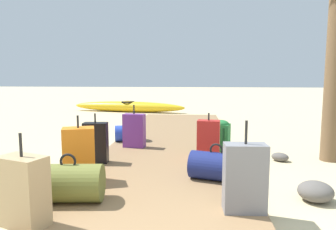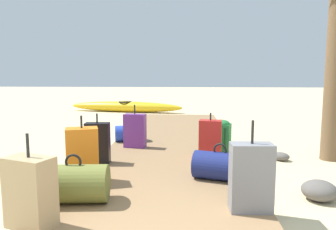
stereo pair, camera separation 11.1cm
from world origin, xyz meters
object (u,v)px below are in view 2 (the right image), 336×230
duffel_bag_blue (129,133)px  suitcase_black (98,143)px  suitcase_tan (30,192)px  kayak (125,107)px  suitcase_purple (135,131)px  duffel_bag_navy (220,166)px  backpack_green (222,134)px  duffel_bag_olive (74,183)px  suitcase_orange (83,155)px  suitcase_red (210,140)px  suitcase_grey (251,177)px

duffel_bag_blue → suitcase_black: 1.52m
suitcase_black → duffel_bag_blue: bearing=83.8°
suitcase_tan → kayak: 8.91m
suitcase_purple → duffel_bag_navy: suitcase_purple is taller
backpack_green → duffel_bag_olive: bearing=-126.1°
duffel_bag_olive → suitcase_orange: 0.61m
duffel_bag_blue → suitcase_red: bearing=-39.7°
suitcase_black → duffel_bag_navy: suitcase_black is taller
suitcase_grey → duffel_bag_blue: suitcase_grey is taller
duffel_bag_blue → suitcase_grey: bearing=-60.2°
suitcase_red → duffel_bag_navy: suitcase_red is taller
duffel_bag_blue → suitcase_tan: (-0.16, -3.43, 0.14)m
suitcase_grey → duffel_bag_navy: (-0.20, 0.85, -0.15)m
backpack_green → suitcase_purple: bearing=175.3°
suitcase_tan → suitcase_purple: (0.36, 2.94, -0.00)m
suitcase_orange → backpack_green: size_ratio=1.53×
duffel_bag_navy → kayak: (-2.69, 7.55, -0.06)m
suitcase_purple → backpack_green: 1.49m
suitcase_black → suitcase_purple: suitcase_purple is taller
kayak → suitcase_red: bearing=-68.3°
suitcase_purple → suitcase_red: bearing=-29.4°
suitcase_red → duffel_bag_navy: size_ratio=1.01×
backpack_green → duffel_bag_navy: backpack_green is taller
suitcase_red → kayak: bearing=111.7°
duffel_bag_blue → suitcase_purple: (0.20, -0.50, 0.14)m
suitcase_purple → backpack_green: (1.48, -0.12, -0.02)m
suitcase_orange → duffel_bag_navy: suitcase_orange is taller
duffel_bag_blue → kayak: (-1.18, 5.41, -0.04)m
suitcase_orange → suitcase_grey: bearing=-20.2°
suitcase_tan → duffel_bag_navy: suitcase_tan is taller
suitcase_tan → backpack_green: suitcase_tan is taller
suitcase_tan → duffel_bag_olive: 0.56m
backpack_green → suitcase_red: (-0.23, -0.59, 0.02)m
duffel_bag_blue → duffel_bag_olive: bearing=-89.8°
suitcase_grey → suitcase_tan: bearing=-166.6°
backpack_green → duffel_bag_navy: 1.53m
duffel_bag_olive → suitcase_black: size_ratio=0.98×
duffel_bag_blue → suitcase_red: size_ratio=0.84×
duffel_bag_olive → duffel_bag_navy: (1.50, 0.78, -0.02)m
suitcase_black → suitcase_red: suitcase_black is taller
suitcase_orange → suitcase_red: suitcase_orange is taller
suitcase_grey → kayak: bearing=109.0°
suitcase_red → kayak: 7.12m
suitcase_grey → duffel_bag_blue: size_ratio=1.45×
suitcase_orange → suitcase_tan: bearing=-92.9°
suitcase_orange → duffel_bag_navy: size_ratio=1.14×
suitcase_tan → suitcase_red: (1.61, 2.23, -0.00)m
suitcase_red → suitcase_black: bearing=-169.3°
suitcase_grey → backpack_green: 2.37m
suitcase_black → backpack_green: (1.85, 0.89, -0.02)m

